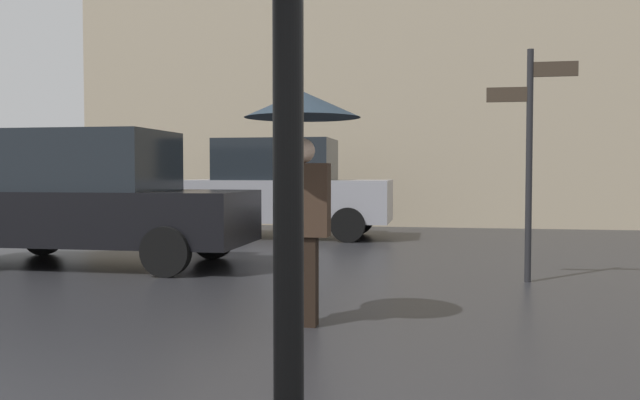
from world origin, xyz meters
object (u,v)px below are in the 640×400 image
Objects in this scene: pedestrian_with_umbrella at (302,141)px; street_signpost at (530,141)px; parked_car_left at (91,197)px; parked_car_right at (283,188)px.

pedestrian_with_umbrella is 0.72× the size of street_signpost.
parked_car_right is (1.83, 4.58, 0.04)m from parked_car_left.
pedestrian_with_umbrella is at bearing -129.23° from street_signpost.
parked_car_right is 1.51× the size of street_signpost.
pedestrian_with_umbrella is at bearing 92.57° from parked_car_right.
parked_car_left is 1.57× the size of street_signpost.
parked_car_right is (-2.03, 7.89, -0.61)m from pedestrian_with_umbrella.
pedestrian_with_umbrella is 5.12m from parked_car_left.
parked_car_right is 6.71m from street_signpost.
parked_car_right is at bearing 130.33° from street_signpost.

